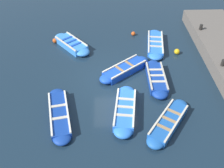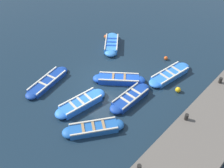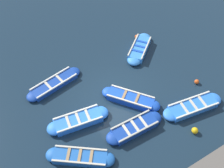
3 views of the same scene
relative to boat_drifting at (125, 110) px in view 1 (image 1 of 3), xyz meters
The scene contains 13 objects.
ground_plane 2.58m from the boat_drifting, 82.29° to the right, with size 120.00×120.00×0.00m, color #162838.
boat_drifting is the anchor object (origin of this frame).
boat_alongside 3.14m from the boat_drifting, 93.82° to the right, with size 3.12×2.70×0.46m.
boat_centre 6.26m from the boat_drifting, 112.11° to the right, with size 1.37×3.68×0.41m.
boat_bow_out 2.96m from the boat_drifting, 128.66° to the right, with size 0.92×3.25×0.43m.
boat_far_corner 3.04m from the boat_drifting, ahead, with size 1.47×3.69×0.36m.
boat_tucked 2.05m from the boat_drifting, 156.76° to the left, with size 2.55×3.15×0.42m.
boat_mid_row 6.62m from the boat_drifting, 63.23° to the right, with size 2.73×3.06×0.47m.
bollard_north 8.46m from the boat_drifting, 129.43° to the right, with size 0.20×0.20×0.35m, color black.
bollard_mid_north 5.97m from the boat_drifting, 154.52° to the right, with size 0.20×0.20×0.35m, color black.
buoy_orange_near 6.04m from the boat_drifting, 126.00° to the right, with size 0.34×0.34×0.34m, color #EAB214.
buoy_yellow_far 7.34m from the boat_drifting, 98.57° to the right, with size 0.28×0.28×0.28m, color #E05119.
buoy_white_drifting 7.67m from the boat_drifting, 57.63° to the right, with size 0.31×0.31×0.31m, color #E05119.
Camera 1 is at (0.55, 11.07, 8.98)m, focal length 42.00 mm.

